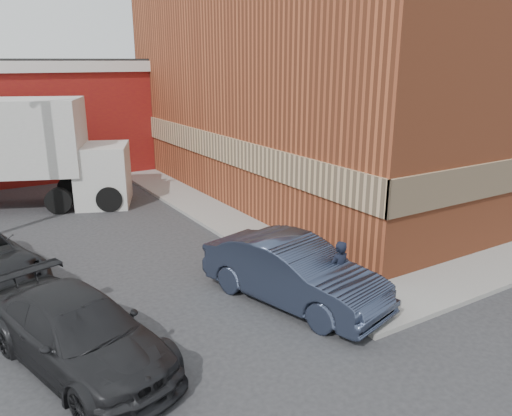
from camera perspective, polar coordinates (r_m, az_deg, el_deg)
ground at (r=12.32m, az=9.16°, el=-10.38°), size 90.00×90.00×0.00m
brick_building at (r=23.39m, az=11.25°, el=14.17°), size 14.25×18.25×9.36m
sidewalk_west at (r=19.72m, az=-6.67°, el=0.32°), size 1.80×18.00×0.12m
man at (r=11.66m, az=9.41°, el=-7.26°), size 0.56×0.38×1.51m
sedan at (r=11.82m, az=4.32°, el=-7.29°), size 2.81×4.94×1.54m
suv_b at (r=10.08m, az=-19.54°, el=-13.30°), size 3.15×5.03×1.36m
box_truck at (r=21.07m, az=-25.72°, el=6.37°), size 8.73×5.55×4.16m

